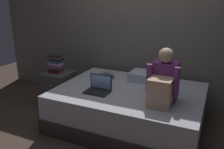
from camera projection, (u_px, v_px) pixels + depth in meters
ground_plane at (107, 131)px, 3.25m from camera, size 8.00×8.00×0.00m
wall_back at (139, 23)px, 3.87m from camera, size 5.60×0.10×2.70m
bed at (129, 107)px, 3.35m from camera, size 2.00×1.50×0.54m
nightstand at (59, 89)px, 3.97m from camera, size 0.44×0.46×0.58m
person_sitting at (163, 83)px, 2.79m from camera, size 0.39×0.44×0.66m
laptop at (99, 88)px, 3.17m from camera, size 0.32×0.23×0.22m
pillow at (149, 77)px, 3.57m from camera, size 0.56×0.36×0.13m
book_stack at (56, 64)px, 3.84m from camera, size 0.23×0.17×0.29m
clothes_pile at (106, 75)px, 3.70m from camera, size 0.27×0.25×0.11m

